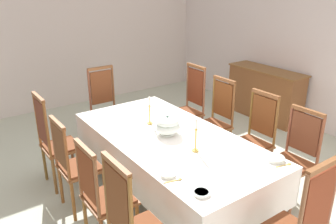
{
  "coord_description": "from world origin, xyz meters",
  "views": [
    {
      "loc": [
        2.84,
        -2.27,
        2.41
      ],
      "look_at": [
        -0.18,
        -0.13,
        0.96
      ],
      "focal_mm": 36.57,
      "sensor_mm": 36.0,
      "label": 1
    }
  ],
  "objects_px": {
    "chair_north_c": "(255,137)",
    "bowl_near_left": "(275,158)",
    "candlestick_east": "(196,138)",
    "soup_tureen": "(167,125)",
    "sideboard": "(265,93)",
    "bowl_far_left": "(201,193)",
    "chair_south_a": "(55,140)",
    "chair_south_c": "(103,194)",
    "candlestick_west": "(150,113)",
    "chair_north_d": "(295,156)",
    "dining_table": "(171,142)",
    "chair_south_b": "(74,163)",
    "spoon_primary": "(287,164)",
    "chair_north_b": "(216,119)",
    "spoon_secondary": "(177,180)",
    "chair_head_west": "(106,106)",
    "chair_north_a": "(189,105)",
    "bowl_near_right": "(168,174)"
  },
  "relations": [
    {
      "from": "sideboard",
      "to": "chair_head_west",
      "type": "bearing_deg",
      "value": 75.77
    },
    {
      "from": "chair_south_b",
      "to": "bowl_near_left",
      "type": "height_order",
      "value": "chair_south_b"
    },
    {
      "from": "chair_north_d",
      "to": "bowl_far_left",
      "type": "distance_m",
      "value": 1.48
    },
    {
      "from": "dining_table",
      "to": "candlestick_east",
      "type": "distance_m",
      "value": 0.49
    },
    {
      "from": "chair_north_a",
      "to": "chair_south_a",
      "type": "bearing_deg",
      "value": 90.0
    },
    {
      "from": "spoon_primary",
      "to": "chair_head_west",
      "type": "bearing_deg",
      "value": -155.2
    },
    {
      "from": "chair_north_b",
      "to": "sideboard",
      "type": "xyz_separation_m",
      "value": [
        -0.62,
        1.79,
        -0.14
      ]
    },
    {
      "from": "chair_north_d",
      "to": "bowl_near_left",
      "type": "relative_size",
      "value": 5.94
    },
    {
      "from": "chair_south_a",
      "to": "bowl_far_left",
      "type": "height_order",
      "value": "chair_south_a"
    },
    {
      "from": "chair_south_a",
      "to": "bowl_near_left",
      "type": "bearing_deg",
      "value": 37.83
    },
    {
      "from": "chair_south_b",
      "to": "bowl_near_right",
      "type": "bearing_deg",
      "value": 26.81
    },
    {
      "from": "candlestick_east",
      "to": "bowl_far_left",
      "type": "distance_m",
      "value": 0.77
    },
    {
      "from": "chair_north_a",
      "to": "chair_south_c",
      "type": "height_order",
      "value": "chair_north_a"
    },
    {
      "from": "chair_south_a",
      "to": "bowl_far_left",
      "type": "relative_size",
      "value": 8.16
    },
    {
      "from": "bowl_far_left",
      "to": "spoon_primary",
      "type": "bearing_deg",
      "value": 83.43
    },
    {
      "from": "candlestick_west",
      "to": "spoon_secondary",
      "type": "height_order",
      "value": "candlestick_west"
    },
    {
      "from": "bowl_far_left",
      "to": "candlestick_east",
      "type": "bearing_deg",
      "value": 144.1
    },
    {
      "from": "dining_table",
      "to": "chair_south_b",
      "type": "bearing_deg",
      "value": -108.85
    },
    {
      "from": "candlestick_east",
      "to": "sideboard",
      "type": "xyz_separation_m",
      "value": [
        -1.4,
        2.81,
        -0.43
      ]
    },
    {
      "from": "candlestick_west",
      "to": "sideboard",
      "type": "relative_size",
      "value": 0.24
    },
    {
      "from": "chair_north_a",
      "to": "chair_south_c",
      "type": "xyz_separation_m",
      "value": [
        1.3,
        -2.05,
        -0.04
      ]
    },
    {
      "from": "chair_north_d",
      "to": "spoon_primary",
      "type": "relative_size",
      "value": 6.32
    },
    {
      "from": "chair_north_b",
      "to": "chair_south_a",
      "type": "bearing_deg",
      "value": 73.74
    },
    {
      "from": "chair_south_b",
      "to": "bowl_far_left",
      "type": "distance_m",
      "value": 1.53
    },
    {
      "from": "dining_table",
      "to": "chair_head_west",
      "type": "xyz_separation_m",
      "value": [
        -1.68,
        0.0,
        -0.07
      ]
    },
    {
      "from": "chair_north_b",
      "to": "sideboard",
      "type": "height_order",
      "value": "chair_north_b"
    },
    {
      "from": "chair_south_c",
      "to": "candlestick_west",
      "type": "relative_size",
      "value": 3.13
    },
    {
      "from": "chair_south_c",
      "to": "sideboard",
      "type": "height_order",
      "value": "chair_south_c"
    },
    {
      "from": "bowl_near_right",
      "to": "chair_north_a",
      "type": "bearing_deg",
      "value": 136.24
    },
    {
      "from": "chair_north_d",
      "to": "dining_table",
      "type": "bearing_deg",
      "value": 47.64
    },
    {
      "from": "dining_table",
      "to": "soup_tureen",
      "type": "distance_m",
      "value": 0.19
    },
    {
      "from": "dining_table",
      "to": "candlestick_west",
      "type": "xyz_separation_m",
      "value": [
        -0.44,
        -0.0,
        0.21
      ]
    },
    {
      "from": "chair_south_a",
      "to": "chair_south_c",
      "type": "height_order",
      "value": "chair_south_a"
    },
    {
      "from": "chair_south_a",
      "to": "chair_north_a",
      "type": "bearing_deg",
      "value": 90.0
    },
    {
      "from": "chair_north_c",
      "to": "chair_south_b",
      "type": "bearing_deg",
      "value": 71.04
    },
    {
      "from": "chair_head_west",
      "to": "candlestick_west",
      "type": "height_order",
      "value": "chair_head_west"
    },
    {
      "from": "candlestick_west",
      "to": "bowl_near_left",
      "type": "xyz_separation_m",
      "value": [
        1.47,
        0.51,
        -0.12
      ]
    },
    {
      "from": "bowl_near_left",
      "to": "sideboard",
      "type": "distance_m",
      "value": 3.06
    },
    {
      "from": "chair_north_d",
      "to": "chair_north_b",
      "type": "bearing_deg",
      "value": -0.14
    },
    {
      "from": "candlestick_east",
      "to": "soup_tureen",
      "type": "bearing_deg",
      "value": -180.0
    },
    {
      "from": "bowl_near_right",
      "to": "spoon_secondary",
      "type": "distance_m",
      "value": 0.11
    },
    {
      "from": "bowl_far_left",
      "to": "sideboard",
      "type": "distance_m",
      "value": 3.84
    },
    {
      "from": "bowl_near_right",
      "to": "spoon_secondary",
      "type": "relative_size",
      "value": 0.83
    },
    {
      "from": "chair_north_c",
      "to": "bowl_near_left",
      "type": "xyz_separation_m",
      "value": [
        0.68,
        -0.51,
        0.18
      ]
    },
    {
      "from": "chair_south_b",
      "to": "spoon_primary",
      "type": "xyz_separation_m",
      "value": [
        1.51,
        1.56,
        0.17
      ]
    },
    {
      "from": "chair_south_a",
      "to": "chair_head_west",
      "type": "bearing_deg",
      "value": 125.54
    },
    {
      "from": "soup_tureen",
      "to": "bowl_far_left",
      "type": "xyz_separation_m",
      "value": [
        1.11,
        -0.45,
        -0.1
      ]
    },
    {
      "from": "chair_head_west",
      "to": "spoon_secondary",
      "type": "bearing_deg",
      "value": 78.81
    },
    {
      "from": "chair_south_b",
      "to": "chair_north_b",
      "type": "distance_m",
      "value": 2.04
    },
    {
      "from": "bowl_far_left",
      "to": "bowl_near_left",
      "type": "bearing_deg",
      "value": 90.96
    }
  ]
}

